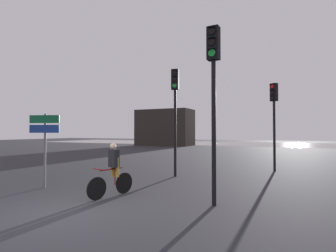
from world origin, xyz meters
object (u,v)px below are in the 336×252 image
object	(u,v)px
distant_building	(165,128)
traffic_light_near_right	(214,82)
cyclist	(113,169)
direction_sign_post	(45,137)
traffic_light_far_right	(274,110)
traffic_light_center	(175,102)

from	to	relation	value
distant_building	traffic_light_near_right	xyz separation A→B (m)	(14.88, -27.68, 0.71)
cyclist	direction_sign_post	bearing A→B (deg)	14.36
traffic_light_near_right	traffic_light_far_right	bearing A→B (deg)	-94.33
traffic_light_near_right	traffic_light_center	world-z (taller)	traffic_light_near_right
distant_building	direction_sign_post	world-z (taller)	distant_building
distant_building	traffic_light_center	xyz separation A→B (m)	(12.12, -23.94, 0.67)
direction_sign_post	traffic_light_near_right	bearing A→B (deg)	164.21
traffic_light_center	cyclist	bearing A→B (deg)	74.67
traffic_light_center	cyclist	distance (m)	4.75
traffic_light_center	traffic_light_far_right	bearing A→B (deg)	-148.09
distant_building	traffic_light_center	bearing A→B (deg)	-63.15
distant_building	traffic_light_near_right	world-z (taller)	distant_building
traffic_light_center	direction_sign_post	xyz separation A→B (m)	(-3.22, -4.11, -1.48)
cyclist	traffic_light_near_right	bearing A→B (deg)	-160.91
traffic_light_far_right	traffic_light_near_right	size ratio (longest dim) A/B	0.92
distant_building	direction_sign_post	size ratio (longest dim) A/B	3.09
traffic_light_center	direction_sign_post	size ratio (longest dim) A/B	1.82
distant_building	direction_sign_post	bearing A→B (deg)	-72.40
traffic_light_center	direction_sign_post	distance (m)	5.42
traffic_light_far_right	traffic_light_near_right	xyz separation A→B (m)	(-1.11, -7.33, 0.25)
traffic_light_near_right	cyclist	distance (m)	3.97
traffic_light_far_right	direction_sign_post	distance (m)	10.54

